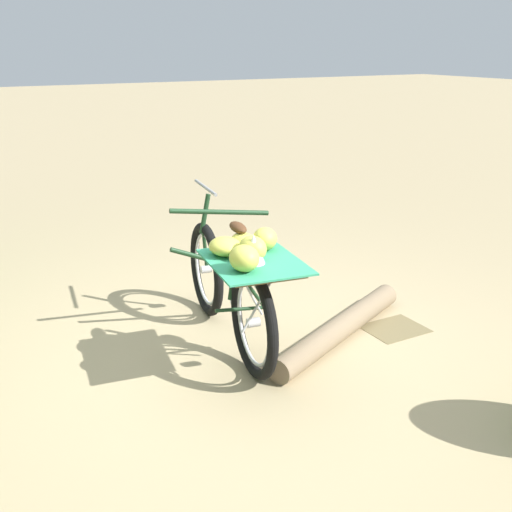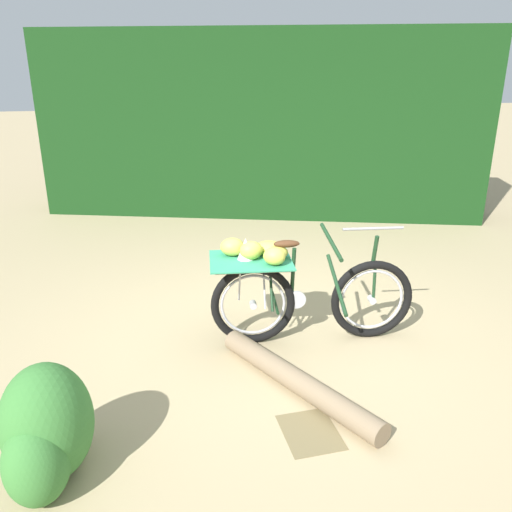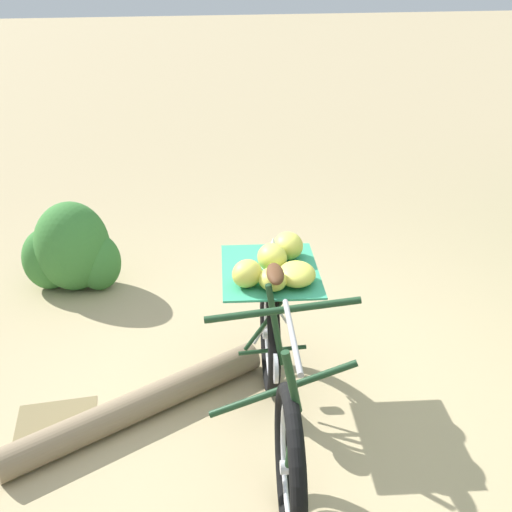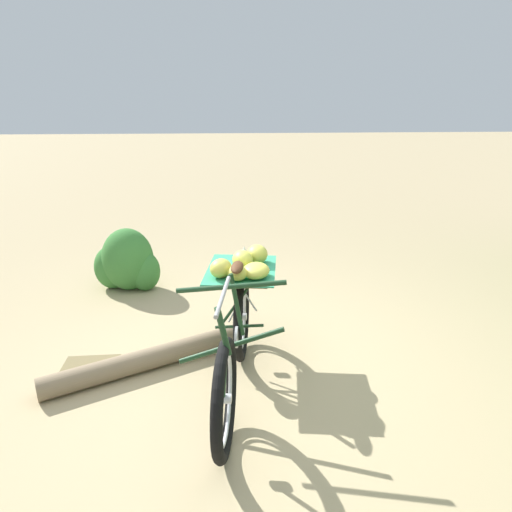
% 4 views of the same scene
% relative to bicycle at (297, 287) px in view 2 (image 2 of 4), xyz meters
% --- Properties ---
extents(ground_plane, '(60.00, 60.00, 0.00)m').
position_rel_bicycle_xyz_m(ground_plane, '(0.09, 0.16, -0.51)').
color(ground_plane, tan).
extents(foliage_hedge, '(3.22, 6.89, 2.87)m').
position_rel_bicycle_xyz_m(foliage_hedge, '(4.28, -0.79, 0.93)').
color(foliage_hedge, '#143814').
rests_on(foliage_hedge, ground_plane).
extents(bicycle, '(0.78, 1.80, 1.03)m').
position_rel_bicycle_xyz_m(bicycle, '(0.00, 0.00, 0.00)').
color(bicycle, black).
rests_on(bicycle, ground_plane).
extents(fallen_log, '(1.51, 0.82, 0.17)m').
position_rel_bicycle_xyz_m(fallen_log, '(-0.73, 0.24, -0.42)').
color(fallen_log, '#7F6B51').
rests_on(fallen_log, ground_plane).
extents(shrub_cluster, '(0.76, 0.52, 0.72)m').
position_rel_bicycle_xyz_m(shrub_cluster, '(-1.17, 1.90, -0.19)').
color(shrub_cluster, '#387533').
rests_on(shrub_cluster, ground_plane).
extents(leaf_litter_patch, '(0.44, 0.36, 0.01)m').
position_rel_bicycle_xyz_m(leaf_litter_patch, '(-1.20, 0.30, -0.51)').
color(leaf_litter_patch, olive).
rests_on(leaf_litter_patch, ground_plane).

